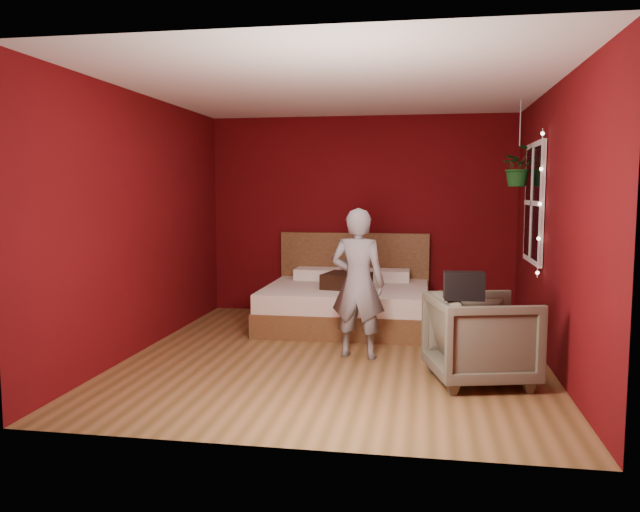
% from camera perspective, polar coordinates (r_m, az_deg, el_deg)
% --- Properties ---
extents(floor, '(4.50, 4.50, 0.00)m').
position_cam_1_polar(floor, '(6.24, 1.53, -9.13)').
color(floor, olive).
rests_on(floor, ground).
extents(room_walls, '(4.04, 4.54, 2.62)m').
position_cam_1_polar(room_walls, '(6.03, 1.58, 6.47)').
color(room_walls, '#57090C').
rests_on(room_walls, ground).
extents(window, '(0.05, 0.97, 1.27)m').
position_cam_1_polar(window, '(6.96, 18.94, 4.61)').
color(window, white).
rests_on(window, room_walls).
extents(fairy_lights, '(0.04, 0.04, 1.45)m').
position_cam_1_polar(fairy_lights, '(6.44, 19.47, 4.51)').
color(fairy_lights, silver).
rests_on(fairy_lights, room_walls).
extents(bed, '(1.96, 1.66, 1.08)m').
position_cam_1_polar(bed, '(7.60, 2.52, -4.23)').
color(bed, brown).
rests_on(bed, ground).
extents(person, '(0.58, 0.42, 1.46)m').
position_cam_1_polar(person, '(6.07, 3.48, -2.51)').
color(person, gray).
rests_on(person, ground).
extents(armchair, '(1.01, 0.99, 0.76)m').
position_cam_1_polar(armchair, '(5.51, 14.51, -7.33)').
color(armchair, '#62624D').
rests_on(armchair, ground).
extents(handbag, '(0.32, 0.17, 0.23)m').
position_cam_1_polar(handbag, '(5.13, 13.02, -2.67)').
color(handbag, black).
rests_on(handbag, armchair).
extents(throw_pillow, '(0.59, 0.59, 0.18)m').
position_cam_1_polar(throw_pillow, '(7.33, 2.46, -2.26)').
color(throw_pillow, '#301C10').
rests_on(throw_pillow, bed).
extents(hanging_plant, '(0.44, 0.40, 0.93)m').
position_cam_1_polar(hanging_plant, '(7.14, 17.72, 7.81)').
color(hanging_plant, silver).
rests_on(hanging_plant, room_walls).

